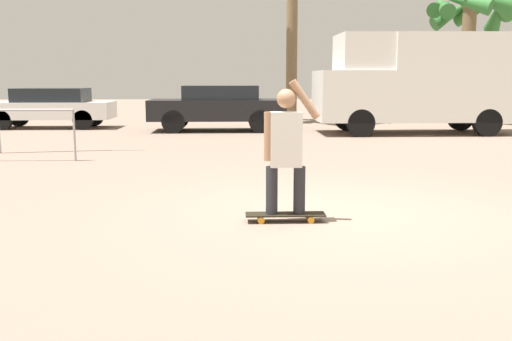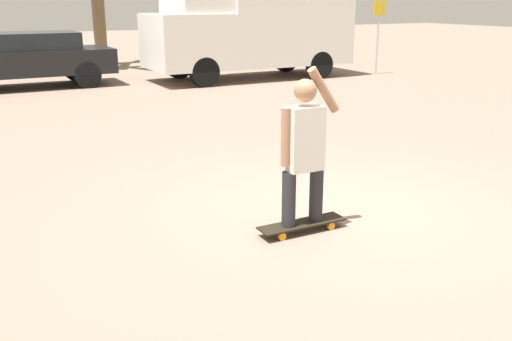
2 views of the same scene
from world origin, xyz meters
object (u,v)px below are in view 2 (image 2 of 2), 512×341
(parked_car_black, at_px, (29,58))
(street_sign, at_px, (378,27))
(skateboard, at_px, (302,224))
(camper_van, at_px, (253,23))
(person_skateboarder, at_px, (304,145))

(parked_car_black, relative_size, street_sign, 1.92)
(skateboard, relative_size, street_sign, 0.42)
(camper_van, bearing_deg, parked_car_black, 169.81)
(person_skateboarder, xyz_separation_m, camper_van, (5.09, 10.83, 0.72))
(camper_van, bearing_deg, person_skateboarder, -115.19)
(person_skateboarder, bearing_deg, camper_van, 64.81)
(camper_van, xyz_separation_m, street_sign, (3.92, -0.99, -0.17))
(parked_car_black, distance_m, street_sign, 10.34)
(camper_van, distance_m, parked_car_black, 6.34)
(person_skateboarder, height_order, camper_van, camper_van)
(person_skateboarder, bearing_deg, parked_car_black, 95.22)
(person_skateboarder, relative_size, parked_car_black, 0.36)
(camper_van, relative_size, parked_car_black, 1.39)
(person_skateboarder, height_order, street_sign, street_sign)
(skateboard, distance_m, street_sign, 13.41)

